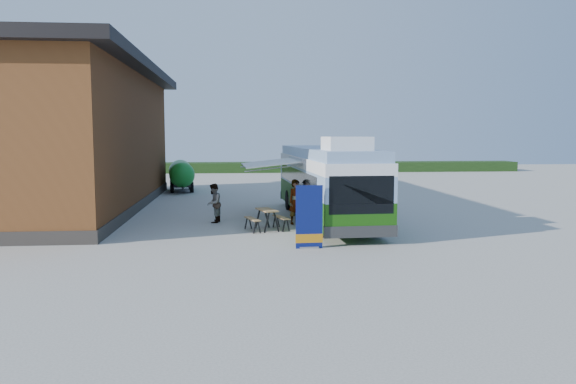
{
  "coord_description": "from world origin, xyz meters",
  "views": [
    {
      "loc": [
        -1.6,
        -19.99,
        3.85
      ],
      "look_at": [
        0.63,
        3.84,
        1.4
      ],
      "focal_mm": 35.0,
      "sensor_mm": 36.0,
      "label": 1
    }
  ],
  "objects": [
    {
      "name": "ground",
      "position": [
        0.0,
        0.0,
        0.0
      ],
      "size": [
        100.0,
        100.0,
        0.0
      ],
      "primitive_type": "plane",
      "color": "#BCB7AD",
      "rests_on": "ground"
    },
    {
      "name": "person_a",
      "position": [
        0.98,
        3.88,
        0.97
      ],
      "size": [
        0.83,
        0.71,
        1.94
      ],
      "primitive_type": "imported",
      "rotation": [
        0.0,
        0.0,
        0.41
      ],
      "color": "#999999",
      "rests_on": "ground"
    },
    {
      "name": "picnic_table",
      "position": [
        -0.36,
        2.38,
        0.64
      ],
      "size": [
        1.82,
        1.71,
        0.86
      ],
      "rotation": [
        0.0,
        0.0,
        0.29
      ],
      "color": "#A9834F",
      "rests_on": "ground"
    },
    {
      "name": "barn",
      "position": [
        -10.5,
        10.0,
        3.59
      ],
      "size": [
        9.6,
        21.2,
        7.5
      ],
      "color": "brown",
      "rests_on": "ground"
    },
    {
      "name": "slurry_tanker",
      "position": [
        -5.32,
        18.83,
        1.19
      ],
      "size": [
        2.11,
        5.58,
        2.07
      ],
      "rotation": [
        0.0,
        0.0,
        0.12
      ],
      "color": "#188728",
      "rests_on": "ground"
    },
    {
      "name": "banner",
      "position": [
        0.86,
        -1.37,
        0.88
      ],
      "size": [
        0.94,
        0.21,
        2.16
      ],
      "rotation": [
        0.0,
        0.0,
        0.04
      ],
      "color": "#0B1556",
      "rests_on": "ground"
    },
    {
      "name": "hedge",
      "position": [
        8.0,
        38.0,
        0.5
      ],
      "size": [
        40.0,
        3.0,
        1.0
      ],
      "primitive_type": "cube",
      "color": "#264419",
      "rests_on": "ground"
    },
    {
      "name": "person_b",
      "position": [
        -2.58,
        4.57,
        0.86
      ],
      "size": [
        0.83,
        0.97,
        1.72
      ],
      "primitive_type": "imported",
      "rotation": [
        0.0,
        0.0,
        -1.81
      ],
      "color": "#999999",
      "rests_on": "ground"
    },
    {
      "name": "bus",
      "position": [
        2.44,
        4.84,
        1.8
      ],
      "size": [
        3.13,
        12.38,
        3.77
      ],
      "rotation": [
        0.0,
        0.0,
        0.04
      ],
      "color": "#246310",
      "rests_on": "ground"
    },
    {
      "name": "awning",
      "position": [
        0.14,
        5.11,
        2.76
      ],
      "size": [
        2.68,
        4.14,
        0.51
      ],
      "rotation": [
        0.0,
        0.0,
        0.04
      ],
      "color": "white",
      "rests_on": "ground"
    }
  ]
}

